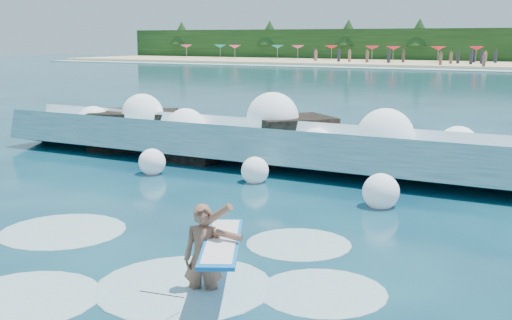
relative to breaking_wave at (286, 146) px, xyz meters
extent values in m
plane|color=#07273F|center=(0.34, -7.10, -0.57)|extent=(200.00, 200.00, 0.00)
cube|color=teal|center=(0.00, -0.16, -0.10)|extent=(19.07, 2.90, 1.59)
cube|color=white|center=(0.00, 0.64, 0.38)|extent=(19.07, 1.34, 0.74)
cube|color=black|center=(-5.88, 0.41, -0.07)|extent=(3.31, 3.02, 1.46)
cube|color=black|center=(-2.88, -0.39, -0.18)|extent=(2.15, 1.74, 1.12)
cube|color=black|center=(-0.18, 0.81, -0.02)|extent=(2.81, 2.87, 1.57)
imported|color=brown|center=(3.11, -8.97, -0.05)|extent=(0.68, 0.58, 1.59)
cube|color=blue|center=(3.39, -8.92, 0.22)|extent=(1.44, 2.16, 0.05)
cube|color=white|center=(3.39, -8.92, 0.24)|extent=(1.28, 1.95, 0.05)
cylinder|color=black|center=(3.29, -10.17, -0.12)|extent=(0.01, 0.91, 0.43)
sphere|color=white|center=(-6.98, -0.33, 0.26)|extent=(1.14, 1.14, 1.14)
sphere|color=white|center=(-5.27, 0.13, 0.61)|extent=(1.36, 1.36, 1.36)
sphere|color=white|center=(-3.19, -0.41, 0.36)|extent=(1.22, 1.22, 1.22)
sphere|color=white|center=(-0.69, 0.51, 0.71)|extent=(1.57, 1.57, 1.57)
sphere|color=white|center=(1.02, -0.12, 0.15)|extent=(0.95, 0.95, 0.95)
sphere|color=white|center=(2.99, -0.19, 0.53)|extent=(1.50, 1.50, 1.50)
sphere|color=white|center=(4.69, 0.61, 0.29)|extent=(1.06, 1.06, 1.06)
sphere|color=white|center=(-2.69, -2.72, -0.24)|extent=(0.73, 0.73, 0.73)
sphere|color=white|center=(0.23, -2.24, -0.28)|extent=(0.71, 0.71, 0.71)
sphere|color=white|center=(3.82, -3.04, -0.24)|extent=(0.81, 0.81, 0.81)
ellipsoid|color=silver|center=(2.70, -8.90, -0.57)|extent=(2.69, 2.69, 0.13)
ellipsoid|color=silver|center=(0.98, -10.38, -0.57)|extent=(2.19, 2.19, 0.11)
ellipsoid|color=silver|center=(4.60, -8.11, -0.57)|extent=(1.92, 1.92, 0.10)
ellipsoid|color=silver|center=(-0.94, -7.74, -0.57)|extent=(2.41, 2.41, 0.12)
ellipsoid|color=silver|center=(3.36, -6.27, -0.57)|extent=(1.92, 1.92, 0.10)
cone|color=#DA4078|center=(-54.92, 73.65, 1.68)|extent=(2.00, 2.00, 0.50)
cone|color=#168982|center=(-49.25, 75.29, 1.68)|extent=(2.00, 2.00, 0.50)
cone|color=#DA4078|center=(-44.51, 72.05, 1.68)|extent=(2.00, 2.00, 0.50)
cone|color=#168982|center=(-38.48, 75.03, 1.68)|extent=(2.00, 2.00, 0.50)
cone|color=#DA4078|center=(-34.32, 73.75, 1.68)|extent=(2.00, 2.00, 0.50)
cone|color=red|center=(-29.35, 75.08, 1.68)|extent=(2.00, 2.00, 0.50)
cone|color=red|center=(-21.98, 72.18, 1.68)|extent=(2.00, 2.00, 0.50)
cone|color=red|center=(-18.51, 70.85, 1.68)|extent=(2.00, 2.00, 0.50)
cone|color=red|center=(-12.58, 71.60, 1.68)|extent=(2.00, 2.00, 0.50)
cone|color=red|center=(-8.17, 74.32, 1.68)|extent=(2.00, 2.00, 0.50)
cube|color=#3F332D|center=(-16.63, 72.57, 0.59)|extent=(0.35, 0.22, 1.53)
cube|color=#8C664C|center=(-52.35, 65.69, 0.51)|extent=(0.35, 0.22, 1.37)
cube|color=#262633|center=(-37.43, 65.49, 0.60)|extent=(0.35, 0.22, 1.55)
cube|color=#3F332D|center=(-43.47, 66.59, 0.56)|extent=(0.35, 0.22, 1.47)
cube|color=#3F332D|center=(-9.25, 65.33, 0.54)|extent=(0.35, 0.22, 1.42)
cube|color=#8C664C|center=(-30.84, 64.63, 0.51)|extent=(0.35, 0.22, 1.38)
cube|color=#8C664C|center=(-37.07, 67.64, 0.52)|extent=(0.35, 0.22, 1.38)
cube|color=#262633|center=(-20.36, 72.02, 0.52)|extent=(0.35, 0.22, 1.38)
cube|color=#8C664C|center=(-35.87, 73.30, 0.56)|extent=(0.35, 0.22, 1.46)
cube|color=brown|center=(-13.81, 67.86, 0.62)|extent=(0.35, 0.22, 1.60)
cube|color=#3F332D|center=(-23.97, 66.09, 0.56)|extent=(0.35, 0.22, 1.46)
cube|color=#8C664C|center=(-15.08, 65.43, 0.58)|extent=(0.35, 0.22, 1.52)
cube|color=#262633|center=(-13.82, 64.89, 0.52)|extent=(0.35, 0.22, 1.39)
cube|color=#3F332D|center=(-46.47, 66.67, 0.58)|extent=(0.35, 0.22, 1.50)
cube|color=#8C664C|center=(-25.87, 61.98, 0.29)|extent=(0.35, 0.22, 1.57)
camera|label=1|loc=(8.01, -16.29, 3.07)|focal=45.00mm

